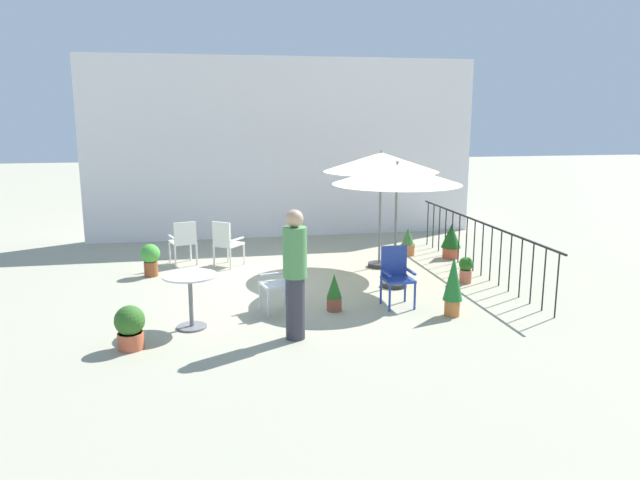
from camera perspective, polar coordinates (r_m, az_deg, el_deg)
ground_plane at (r=11.07m, az=-0.11°, el=-3.92°), size 60.00×60.00×0.00m
villa_facade at (r=15.00m, az=-3.32°, el=8.57°), size 9.51×0.30×4.32m
terrace_railing at (r=11.86m, az=14.64°, el=0.13°), size 0.03×5.64×1.01m
patio_umbrella_0 at (r=11.85m, az=5.74°, el=7.20°), size 2.23×2.23×2.32m
patio_umbrella_1 at (r=10.46m, az=7.23°, el=6.03°), size 2.21×2.21×2.21m
cafe_table_0 at (r=8.77m, az=-12.05°, el=-4.69°), size 0.77×0.77×0.78m
patio_chair_0 at (r=9.68m, az=7.15°, el=-3.05°), size 0.47×0.46×0.94m
patio_chair_1 at (r=12.47m, az=-12.66°, el=0.04°), size 0.58×0.59×0.90m
patio_chair_2 at (r=12.16m, az=-8.81°, el=-0.11°), size 0.65×0.66×0.92m
patio_chair_3 at (r=9.36m, az=-3.64°, el=-3.75°), size 0.53×0.51×0.85m
potted_plant_0 at (r=13.06m, az=12.18°, el=0.02°), size 0.41×0.41×0.73m
potted_plant_1 at (r=9.39m, az=1.34°, el=-4.92°), size 0.24×0.24×0.59m
potted_plant_2 at (r=9.31m, az=12.37°, el=-4.02°), size 0.29×0.29×0.93m
potted_plant_3 at (r=11.79m, az=-15.60°, el=-1.62°), size 0.36×0.36×0.61m
potted_plant_4 at (r=8.28m, az=-17.37°, el=-7.74°), size 0.39×0.39×0.58m
potted_plant_5 at (r=11.23m, az=13.50°, el=-2.65°), size 0.25×0.25×0.48m
potted_plant_6 at (r=13.20m, az=8.23°, el=-0.22°), size 0.30×0.30×0.59m
standing_person at (r=8.09m, az=-2.36°, el=-3.09°), size 0.33×0.33×1.77m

